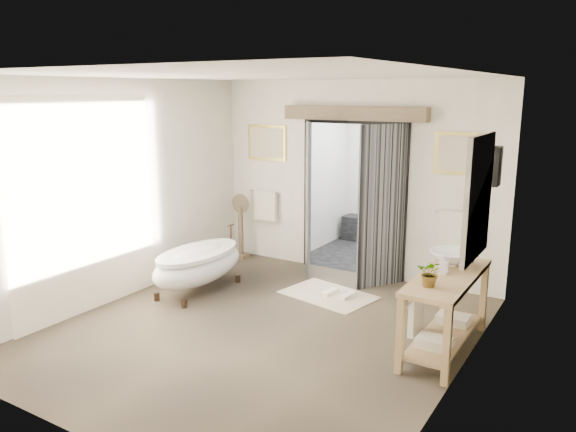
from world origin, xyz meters
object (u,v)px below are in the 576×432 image
(vanity, at_px, (443,306))
(basin, at_px, (452,258))
(rug, at_px, (328,295))
(clawfoot_tub, at_px, (198,264))

(vanity, distance_m, basin, 0.55)
(vanity, distance_m, rug, 2.04)
(rug, height_order, basin, basin)
(clawfoot_tub, height_order, basin, basin)
(vanity, xyz_separation_m, basin, (-0.03, 0.35, 0.43))
(rug, relative_size, basin, 2.43)
(rug, bearing_deg, vanity, -24.74)
(vanity, height_order, basin, basin)
(clawfoot_tub, relative_size, basin, 3.32)
(clawfoot_tub, distance_m, rug, 1.84)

